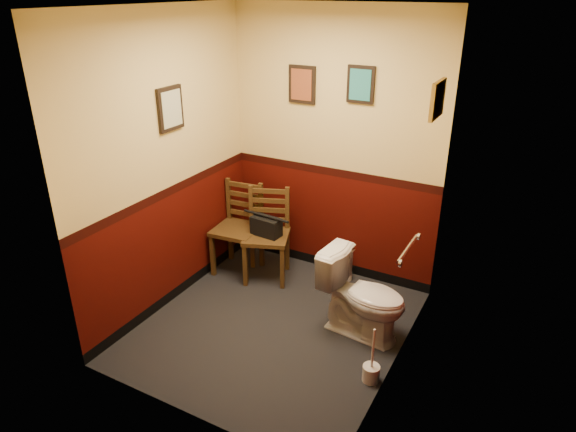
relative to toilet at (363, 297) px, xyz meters
The scene contains 17 objects.
floor 0.86m from the toilet, 158.33° to the right, with size 2.20×2.40×0.00m, color black.
ceiling 2.45m from the toilet, 158.33° to the right, with size 2.20×2.40×0.00m, color silver.
wall_back 1.52m from the toilet, 128.23° to the left, with size 2.20×2.70×0.00m, color #3C0905.
wall_front 1.92m from the toilet, 115.85° to the right, with size 2.20×2.70×0.00m, color #3C0905.
wall_left 2.08m from the toilet, behind, with size 2.40×2.70×0.00m, color #3C0905.
wall_right 1.08m from the toilet, 36.98° to the right, with size 2.40×2.70×0.00m, color #3C0905.
grab_bar 0.67m from the toilet, ahead, with size 0.05×0.56×0.06m.
framed_print_back_a 2.10m from the toilet, 140.14° to the left, with size 0.28×0.04×0.36m.
framed_print_back_b 1.91m from the toilet, 117.75° to the left, with size 0.26×0.04×0.34m.
framed_print_left 2.33m from the toilet, behind, with size 0.04×0.30×0.38m.
framed_print_right 1.74m from the toilet, 41.13° to the left, with size 0.04×0.34×0.28m.
toilet is the anchor object (origin of this frame).
toilet_brush 0.68m from the toilet, 61.77° to the right, with size 0.14×0.14×0.49m.
chair_left 1.64m from the toilet, 164.29° to the left, with size 0.49×0.49×0.96m.
chair_right 1.32m from the toilet, 159.51° to the left, with size 0.57×0.57×0.95m.
handbag 1.31m from the toilet, 160.94° to the left, with size 0.32×0.18×0.22m.
tp_stack 0.95m from the toilet, 123.63° to the left, with size 0.21×0.13×0.37m.
Camera 1 is at (1.93, -3.31, 2.84)m, focal length 32.00 mm.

